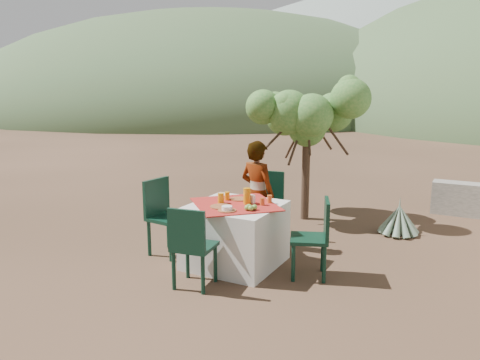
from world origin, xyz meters
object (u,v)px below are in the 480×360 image
chair_far (266,203)px  chair_left (164,213)px  juice_pitcher (247,196)px  person (257,195)px  agave (399,220)px  chair_near (191,244)px  table (235,234)px  shrub_tree (312,122)px  chair_right (316,234)px

chair_far → chair_left: size_ratio=1.00×
chair_far → juice_pitcher: size_ratio=5.08×
person → agave: bearing=-124.8°
chair_far → chair_near: size_ratio=1.08×
chair_near → agave: chair_near is taller
table → chair_far: size_ratio=1.33×
chair_near → juice_pitcher: size_ratio=4.70×
shrub_tree → agave: shrub_tree is taller
table → person: 0.79m
chair_far → chair_right: (1.04, -0.90, -0.04)m
chair_far → agave: chair_far is taller
chair_near → shrub_tree: bearing=-101.9°
juice_pitcher → table: bearing=-154.6°
shrub_tree → juice_pitcher: size_ratio=10.38×
table → chair_right: (0.99, 0.09, 0.12)m
person → chair_right: bearing=162.5°
juice_pitcher → chair_far: bearing=101.1°
chair_near → shrub_tree: (0.19, 3.19, 1.08)m
juice_pitcher → chair_right: bearing=2.1°
juice_pitcher → chair_left: bearing=-172.7°
chair_right → chair_near: bearing=-69.5°
chair_near → agave: (1.64, 2.99, -0.29)m
chair_left → juice_pitcher: 1.18m
chair_far → chair_left: bearing=-137.9°
chair_near → chair_right: bearing=-147.3°
chair_right → juice_pitcher: 0.93m
chair_near → juice_pitcher: bearing=-111.3°
chair_far → juice_pitcher: (0.18, -0.93, 0.32)m
chair_left → person: bearing=-44.9°
table → chair_near: size_ratio=1.44×
chair_far → agave: (1.62, 1.16, -0.33)m
chair_far → chair_near: (-0.02, -1.83, -0.04)m
chair_far → juice_pitcher: 1.00m
table → agave: size_ratio=2.06×
table → juice_pitcher: (0.13, 0.06, 0.48)m
chair_far → agave: 2.02m
chair_near → chair_right: same height
juice_pitcher → chair_near: bearing=-102.8°
chair_left → chair_right: size_ratio=1.08×
table → juice_pitcher: bearing=25.4°
chair_right → juice_pitcher: (-0.86, -0.03, 0.35)m
table → juice_pitcher: juice_pitcher is taller
table → chair_left: 1.02m
juice_pitcher → agave: bearing=55.6°
table → person: (-0.05, 0.71, 0.34)m
table → chair_left: (-1.00, -0.08, 0.16)m
chair_right → juice_pitcher: juice_pitcher is taller
shrub_tree → chair_far: bearing=-97.2°
table → shrub_tree: bearing=87.2°
chair_near → juice_pitcher: juice_pitcher is taller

